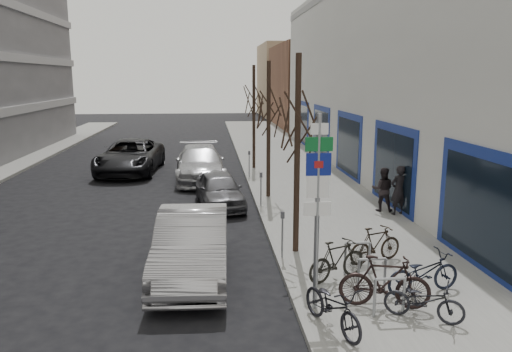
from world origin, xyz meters
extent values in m
plane|color=black|center=(0.00, 0.00, 0.00)|extent=(120.00, 120.00, 0.00)
cube|color=slate|center=(4.50, 10.00, 0.07)|extent=(5.00, 70.00, 0.15)
cube|color=brown|center=(13.00, 40.00, 4.00)|extent=(12.00, 14.00, 8.00)
cube|color=#937A5B|center=(13.50, 55.00, 4.50)|extent=(13.00, 12.00, 9.00)
cylinder|color=gray|center=(2.40, 0.00, 2.10)|extent=(0.10, 0.10, 4.20)
cube|color=white|center=(2.40, -0.03, 3.90)|extent=(0.35, 0.03, 0.22)
cube|color=#0C5926|center=(2.40, -0.03, 3.60)|extent=(0.55, 0.03, 0.28)
cube|color=navy|center=(2.40, -0.03, 3.20)|extent=(0.50, 0.03, 0.45)
cube|color=maroon|center=(2.40, -0.04, 3.20)|extent=(0.18, 0.02, 0.14)
cube|color=white|center=(2.40, -0.03, 2.75)|extent=(0.45, 0.03, 0.45)
cube|color=white|center=(2.40, -0.03, 2.30)|extent=(0.55, 0.03, 0.28)
cylinder|color=gray|center=(3.50, -0.50, 0.55)|extent=(0.06, 0.06, 0.80)
cylinder|color=gray|center=(4.10, -0.50, 0.55)|extent=(0.06, 0.06, 0.80)
cylinder|color=gray|center=(3.80, -0.50, 0.95)|extent=(0.60, 0.06, 0.06)
cylinder|color=gray|center=(3.50, 0.60, 0.55)|extent=(0.06, 0.06, 0.80)
cylinder|color=gray|center=(4.10, 0.60, 0.55)|extent=(0.06, 0.06, 0.80)
cylinder|color=gray|center=(3.80, 0.60, 0.95)|extent=(0.60, 0.06, 0.06)
cylinder|color=gray|center=(3.50, 1.70, 0.55)|extent=(0.06, 0.06, 0.80)
cylinder|color=gray|center=(4.10, 1.70, 0.55)|extent=(0.06, 0.06, 0.80)
cylinder|color=gray|center=(3.80, 1.70, 0.95)|extent=(0.60, 0.06, 0.06)
cylinder|color=black|center=(2.60, 3.50, 2.75)|extent=(0.16, 0.16, 5.50)
cylinder|color=black|center=(2.60, 10.00, 2.75)|extent=(0.16, 0.16, 5.50)
cylinder|color=black|center=(2.60, 16.50, 2.75)|extent=(0.16, 0.16, 5.50)
cylinder|color=gray|center=(2.15, 3.00, 0.70)|extent=(0.05, 0.05, 1.10)
cube|color=#3F3F44|center=(2.15, 3.00, 1.33)|extent=(0.10, 0.08, 0.18)
cylinder|color=gray|center=(2.15, 8.50, 0.70)|extent=(0.05, 0.05, 1.10)
cube|color=#3F3F44|center=(2.15, 8.50, 1.33)|extent=(0.10, 0.08, 0.18)
cylinder|color=gray|center=(2.15, 14.00, 0.70)|extent=(0.05, 0.05, 1.10)
cube|color=#3F3F44|center=(2.15, 14.00, 1.33)|extent=(0.10, 0.08, 0.18)
imported|color=black|center=(2.54, -0.90, 0.70)|extent=(1.16, 1.88, 1.10)
imported|color=black|center=(3.84, -0.11, 0.73)|extent=(1.98, 1.03, 1.15)
imported|color=black|center=(4.95, 0.53, 0.70)|extent=(1.88, 0.92, 1.10)
imported|color=black|center=(3.22, 1.40, 0.65)|extent=(1.71, 1.16, 1.01)
imported|color=black|center=(4.43, -0.70, 0.62)|extent=(1.58, 1.18, 0.95)
imported|color=black|center=(4.50, 2.43, 0.64)|extent=(1.69, 1.03, 0.99)
imported|color=#9F9FA3|center=(-0.20, 2.36, 0.81)|extent=(1.88, 4.98, 1.62)
imported|color=#4E4E53|center=(0.61, 9.09, 0.67)|extent=(2.09, 4.09, 1.33)
imported|color=#A6A7AB|center=(-0.20, 14.19, 0.82)|extent=(2.51, 5.73, 1.64)
imported|color=black|center=(-3.85, 16.55, 0.85)|extent=(3.20, 6.30, 1.71)
imported|color=black|center=(6.80, 6.87, 1.02)|extent=(0.73, 0.58, 1.74)
imported|color=black|center=(6.41, 7.37, 0.95)|extent=(0.68, 0.55, 1.61)
camera|label=1|loc=(0.28, -9.52, 4.88)|focal=35.00mm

